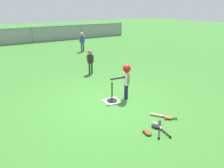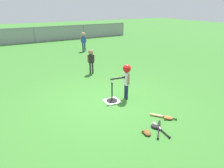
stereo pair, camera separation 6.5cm
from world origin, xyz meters
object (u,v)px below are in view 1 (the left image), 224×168
baseball_on_tee (112,82)px  glove_tossed_aside (148,132)px  spare_bat_silver (159,127)px  spare_bat_black (160,127)px  fielder_near_left (90,58)px  glove_near_bats (168,117)px  spare_bat_wood (160,116)px  glove_by_plate (156,126)px  batter_child (126,75)px  batting_tee (112,98)px  fielder_near_right (82,39)px

baseball_on_tee → glove_tossed_aside: baseball_on_tee is taller
spare_bat_silver → spare_bat_black: (0.02, 0.01, 0.00)m
fielder_near_left → glove_tossed_aside: 4.51m
glove_near_bats → glove_tossed_aside: (-0.86, -0.22, 0.00)m
baseball_on_tee → spare_bat_wood: size_ratio=0.13×
fielder_near_left → spare_bat_silver: (-0.27, -4.40, -0.62)m
fielder_near_left → glove_by_plate: size_ratio=3.74×
glove_by_plate → batter_child: bearing=81.5°
batting_tee → baseball_on_tee: (-0.00, 0.00, 0.54)m
fielder_near_right → glove_near_bats: fielder_near_right is taller
fielder_near_left → glove_tossed_aside: (-0.64, -4.42, -0.62)m
fielder_near_left → glove_by_plate: 4.39m
spare_bat_wood → spare_bat_black: 0.51m
spare_bat_wood → glove_tossed_aside: 0.84m
spare_bat_wood → spare_bat_silver: bearing=-134.0°
batting_tee → glove_tossed_aside: bearing=-94.0°
spare_bat_wood → glove_by_plate: size_ratio=2.06×
baseball_on_tee → glove_by_plate: baseball_on_tee is taller
batting_tee → baseball_on_tee: baseball_on_tee is taller
fielder_near_left → spare_bat_wood: fielder_near_left is taller
batting_tee → glove_tossed_aside: size_ratio=2.29×
batter_child → glove_tossed_aside: bearing=-108.4°
batting_tee → spare_bat_wood: bearing=-66.4°
batting_tee → fielder_near_right: bearing=74.6°
fielder_near_left → glove_by_plate: fielder_near_left is taller
baseball_on_tee → batter_child: (0.45, -0.07, 0.15)m
batting_tee → fielder_near_left: fielder_near_left is taller
fielder_near_right → glove_by_plate: bearing=-101.0°
fielder_near_left → fielder_near_right: bearing=72.0°
batter_child → glove_tossed_aside: size_ratio=4.25×
baseball_on_tee → spare_bat_black: (0.26, -1.76, -0.59)m
batter_child → fielder_near_left: (0.06, 2.69, -0.12)m
batting_tee → glove_near_bats: batting_tee is taller
spare_bat_silver → glove_by_plate: glove_by_plate is taller
spare_bat_silver → spare_bat_wood: same height
spare_bat_wood → glove_tossed_aside: bearing=-151.2°
baseball_on_tee → batter_child: 0.48m
batting_tee → glove_tossed_aside: batting_tee is taller
spare_bat_black → glove_by_plate: bearing=135.9°
fielder_near_right → spare_bat_black: (-1.59, -8.49, -0.72)m
baseball_on_tee → fielder_near_right: (1.85, 6.73, 0.12)m
fielder_near_right → spare_bat_silver: fielder_near_right is taller
fielder_near_right → spare_bat_wood: size_ratio=2.08×
batter_child → glove_tossed_aside: batter_child is taller
batter_child → spare_bat_wood: 1.53m
batting_tee → glove_near_bats: bearing=-65.0°
baseball_on_tee → glove_near_bats: size_ratio=0.27×
spare_bat_black → glove_tossed_aside: 0.39m
batter_child → spare_bat_silver: batter_child is taller
fielder_near_left → glove_tossed_aside: bearing=-98.2°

